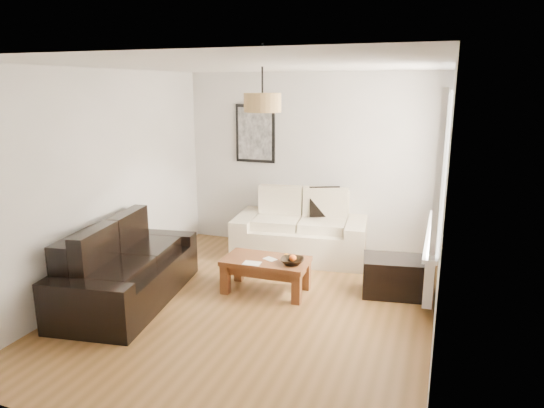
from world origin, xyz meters
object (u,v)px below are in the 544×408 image
(coffee_table, at_px, (266,275))
(sofa_leather, at_px, (128,265))
(ottoman, at_px, (397,276))
(loveseat_cream, at_px, (301,226))

(coffee_table, bearing_deg, sofa_leather, -152.05)
(coffee_table, bearing_deg, ottoman, 16.82)
(coffee_table, distance_m, ottoman, 1.54)
(sofa_leather, xyz_separation_m, ottoman, (2.88, 1.19, -0.20))
(loveseat_cream, distance_m, ottoman, 1.70)
(coffee_table, bearing_deg, loveseat_cream, 88.48)
(coffee_table, relative_size, ottoman, 1.29)
(coffee_table, xyz_separation_m, ottoman, (1.48, 0.45, 0.02))
(loveseat_cream, relative_size, coffee_table, 1.84)
(sofa_leather, distance_m, ottoman, 3.12)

